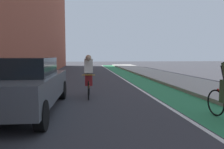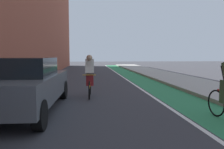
# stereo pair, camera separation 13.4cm
# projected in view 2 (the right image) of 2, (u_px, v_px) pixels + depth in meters

# --- Properties ---
(ground_plane) EXTENTS (91.92, 91.92, 0.00)m
(ground_plane) POSITION_uv_depth(u_px,v_px,m) (100.00, 83.00, 12.65)
(ground_plane) COLOR #38383D
(bike_lane_paint) EXTENTS (1.60, 41.78, 0.00)m
(bike_lane_paint) POSITION_uv_depth(u_px,v_px,m) (139.00, 79.00, 14.90)
(bike_lane_paint) COLOR #2D8451
(bike_lane_paint) RESTS_ON ground
(lane_divider_stripe) EXTENTS (0.12, 41.78, 0.00)m
(lane_divider_stripe) POSITION_uv_depth(u_px,v_px,m) (126.00, 79.00, 14.81)
(lane_divider_stripe) COLOR white
(lane_divider_stripe) RESTS_ON ground
(sidewalk_right) EXTENTS (3.03, 41.78, 0.14)m
(sidewalk_right) POSITION_uv_depth(u_px,v_px,m) (173.00, 78.00, 15.12)
(sidewalk_right) COLOR #A8A59E
(sidewalk_right) RESTS_ON ground
(parked_sedan_gray) EXTENTS (2.05, 4.65, 1.53)m
(parked_sedan_gray) POSITION_uv_depth(u_px,v_px,m) (23.00, 84.00, 6.26)
(parked_sedan_gray) COLOR #595B60
(parked_sedan_gray) RESTS_ON ground
(cyclist_trailing) EXTENTS (0.48, 1.73, 1.62)m
(cyclist_trailing) POSITION_uv_depth(u_px,v_px,m) (90.00, 76.00, 8.44)
(cyclist_trailing) COLOR black
(cyclist_trailing) RESTS_ON ground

